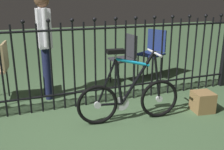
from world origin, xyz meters
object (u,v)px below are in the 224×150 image
object	(u,v)px
bicycle	(129,96)
chair_charcoal	(126,55)
chair_navy	(153,49)
display_crate	(203,102)
person_visitor	(44,38)

from	to	relation	value
bicycle	chair_charcoal	xyz separation A→B (m)	(0.54, 1.35, 0.20)
chair_navy	display_crate	distance (m)	1.61
person_visitor	chair_navy	bearing A→B (deg)	8.99
chair_navy	display_crate	size ratio (longest dim) A/B	3.33
display_crate	chair_charcoal	bearing A→B (deg)	109.12
chair_charcoal	chair_navy	xyz separation A→B (m)	(0.60, 0.12, 0.03)
person_visitor	display_crate	distance (m)	2.38
bicycle	display_crate	size ratio (longest dim) A/B	4.79
chair_navy	person_visitor	size ratio (longest dim) A/B	0.58
chair_navy	person_visitor	distance (m)	2.03
person_visitor	display_crate	world-z (taller)	person_visitor
chair_navy	bicycle	bearing A→B (deg)	-127.82
bicycle	chair_navy	xyz separation A→B (m)	(1.14, 1.46, 0.22)
bicycle	person_visitor	distance (m)	1.54
bicycle	display_crate	xyz separation A→B (m)	(1.04, -0.10, -0.19)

